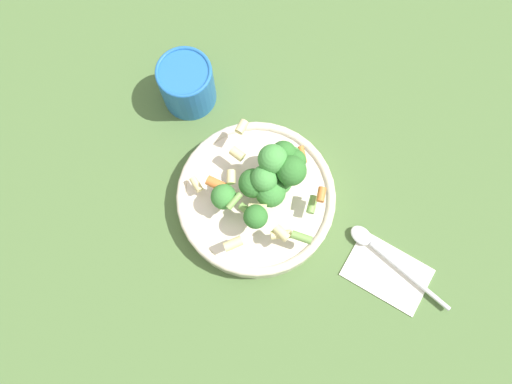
# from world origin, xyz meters

# --- Properties ---
(ground_plane) EXTENTS (3.00, 3.00, 0.00)m
(ground_plane) POSITION_xyz_m (0.00, 0.00, 0.00)
(ground_plane) COLOR #4C6B38
(bowl) EXTENTS (0.24, 0.24, 0.04)m
(bowl) POSITION_xyz_m (0.00, 0.00, 0.02)
(bowl) COLOR beige
(bowl) RESTS_ON ground_plane
(pasta_salad) EXTENTS (0.21, 0.18, 0.09)m
(pasta_salad) POSITION_xyz_m (0.00, 0.02, 0.09)
(pasta_salad) COLOR #8CB766
(pasta_salad) RESTS_ON bowl
(cup) EXTENTS (0.09, 0.09, 0.09)m
(cup) POSITION_xyz_m (-0.21, 0.01, 0.05)
(cup) COLOR #2366B2
(cup) RESTS_ON ground_plane
(napkin) EXTENTS (0.15, 0.13, 0.01)m
(napkin) POSITION_xyz_m (0.21, 0.10, 0.00)
(napkin) COLOR white
(napkin) RESTS_ON ground_plane
(spoon) EXTENTS (0.18, 0.06, 0.01)m
(spoon) POSITION_xyz_m (0.18, 0.11, 0.01)
(spoon) COLOR silver
(spoon) RESTS_ON napkin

